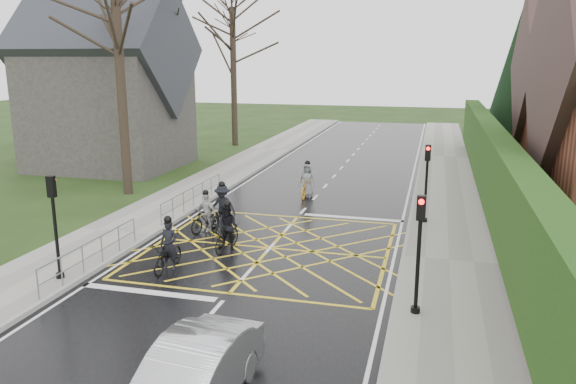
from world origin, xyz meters
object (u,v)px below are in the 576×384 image
at_px(cyclist_mid, 222,211).
at_px(car, 191,377).
at_px(cyclist_back, 227,232).
at_px(cyclist_front, 206,216).
at_px(cyclist_lead, 307,185).
at_px(cyclist_rear, 168,252).

distance_m(cyclist_mid, car, 11.61).
bearing_deg(car, cyclist_back, 109.94).
distance_m(cyclist_back, cyclist_front, 2.37).
bearing_deg(cyclist_mid, cyclist_lead, 70.58).
relative_size(cyclist_rear, cyclist_mid, 0.93).
xyz_separation_m(cyclist_mid, car, (3.68, -11.01, -0.00)).
bearing_deg(car, cyclist_front, 114.92).
xyz_separation_m(cyclist_mid, cyclist_front, (-0.43, -0.58, -0.08)).
relative_size(cyclist_rear, cyclist_front, 1.07).
relative_size(cyclist_back, cyclist_lead, 0.98).
bearing_deg(cyclist_lead, car, -82.96).
bearing_deg(car, cyclist_rear, 123.15).
relative_size(cyclist_mid, cyclist_lead, 1.05).
bearing_deg(cyclist_rear, cyclist_lead, 78.89).
bearing_deg(cyclist_front, cyclist_rear, -65.13).
bearing_deg(car, cyclist_mid, 111.88).
height_order(cyclist_front, car, cyclist_front).
height_order(cyclist_back, car, cyclist_back).
distance_m(cyclist_rear, cyclist_back, 2.46).
bearing_deg(cyclist_rear, cyclist_front, 96.48).
relative_size(cyclist_rear, car, 0.44).
xyz_separation_m(cyclist_back, car, (2.56, -8.64, 0.01)).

